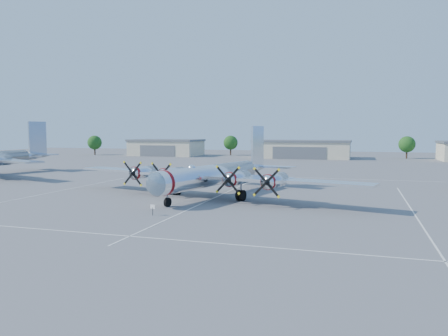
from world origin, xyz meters
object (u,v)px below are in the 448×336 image
(hangar_west, at_px, (166,147))
(hangar_center, at_px, (302,149))
(tree_far_west, at_px, (95,143))
(info_placard, at_px, (153,208))
(main_bomber_b29, at_px, (215,196))
(tree_west, at_px, (231,143))
(tree_east, at_px, (407,144))

(hangar_west, bearing_deg, hangar_center, -0.00)
(tree_far_west, height_order, info_placard, tree_far_west)
(tree_far_west, relative_size, main_bomber_b29, 0.17)
(hangar_west, relative_size, tree_west, 3.40)
(tree_far_west, height_order, tree_east, same)
(hangar_west, height_order, tree_east, tree_east)
(tree_far_west, bearing_deg, tree_west, 14.93)
(tree_far_west, xyz_separation_m, tree_west, (45.00, 12.00, 0.00))
(tree_east, bearing_deg, info_placard, -107.49)
(info_placard, bearing_deg, hangar_west, 127.38)
(tree_east, bearing_deg, tree_far_west, -174.29)
(hangar_west, bearing_deg, info_placard, -65.89)
(hangar_west, bearing_deg, main_bomber_b29, -61.47)
(hangar_west, relative_size, tree_east, 3.40)
(hangar_center, distance_m, tree_east, 30.64)
(tree_east, bearing_deg, main_bomber_b29, -109.12)
(tree_west, distance_m, tree_east, 55.04)
(tree_west, bearing_deg, tree_east, -2.08)
(tree_east, height_order, info_placard, tree_east)
(info_placard, bearing_deg, main_bomber_b29, 96.62)
(tree_west, height_order, tree_east, same)
(tree_far_west, relative_size, info_placard, 6.32)
(tree_east, height_order, main_bomber_b29, tree_east)
(hangar_west, xyz_separation_m, tree_east, (75.00, 6.04, 1.51))
(tree_far_west, bearing_deg, hangar_center, 3.24)
(hangar_west, distance_m, info_placard, 105.03)
(hangar_center, relative_size, tree_west, 4.31)
(hangar_west, bearing_deg, tree_west, 21.89)
(hangar_center, xyz_separation_m, info_placard, (-2.11, -95.85, -1.97))
(tree_far_west, xyz_separation_m, info_placard, (67.89, -91.89, -3.48))
(tree_east, bearing_deg, hangar_center, -168.62)
(tree_west, bearing_deg, tree_far_west, -165.07)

